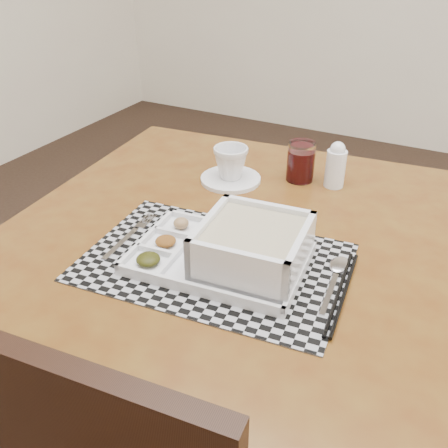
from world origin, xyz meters
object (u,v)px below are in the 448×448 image
(serving_tray, at_px, (243,251))
(creamer_bottle, at_px, (336,165))
(dining_table, at_px, (242,262))
(juice_glass, at_px, (301,163))
(cup, at_px, (231,163))

(serving_tray, distance_m, creamer_bottle, 0.41)
(dining_table, distance_m, serving_tray, 0.17)
(juice_glass, xyz_separation_m, creamer_bottle, (0.09, 0.01, 0.01))
(dining_table, xyz_separation_m, cup, (-0.13, 0.20, 0.13))
(cup, relative_size, creamer_bottle, 0.75)
(serving_tray, bearing_deg, dining_table, 115.94)
(creamer_bottle, bearing_deg, cup, -158.46)
(serving_tray, height_order, cup, serving_tray)
(serving_tray, distance_m, juice_glass, 0.41)
(cup, bearing_deg, serving_tray, -60.24)
(serving_tray, relative_size, creamer_bottle, 2.96)
(juice_glass, relative_size, creamer_bottle, 0.86)
(cup, relative_size, juice_glass, 0.87)
(juice_glass, height_order, creamer_bottle, creamer_bottle)
(dining_table, distance_m, juice_glass, 0.32)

